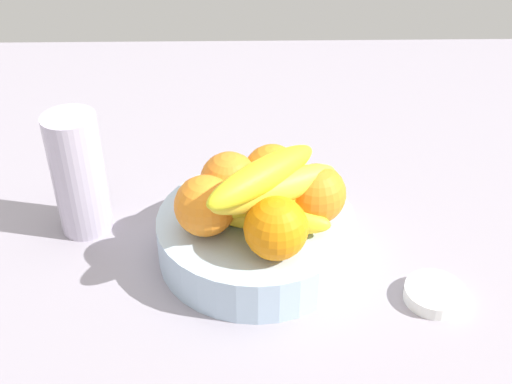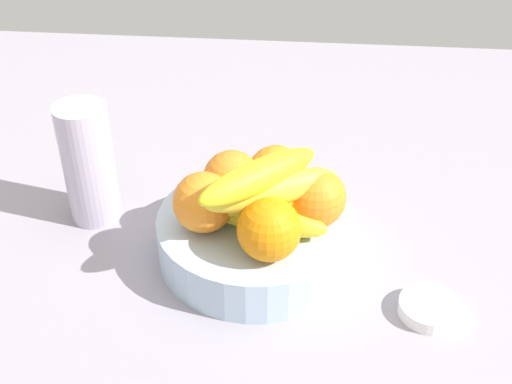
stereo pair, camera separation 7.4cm
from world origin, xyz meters
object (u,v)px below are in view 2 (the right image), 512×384
at_px(orange_front_left, 232,179).
at_px(banana_bunch, 263,196).
at_px(jar_lid, 429,308).
at_px(orange_center, 265,229).
at_px(orange_back_right, 279,174).
at_px(thermos_tumbler, 89,164).
at_px(orange_back_left, 316,198).
at_px(fruit_bowl, 256,236).
at_px(orange_front_right, 203,202).

relative_size(orange_front_left, banana_bunch, 0.41).
bearing_deg(jar_lid, orange_center, 174.47).
relative_size(orange_front_left, orange_back_right, 1.00).
bearing_deg(orange_back_right, orange_center, -94.02).
height_order(orange_center, banana_bunch, banana_bunch).
xyz_separation_m(orange_front_left, jar_lid, (0.25, -0.12, -0.09)).
bearing_deg(orange_center, orange_front_left, 117.60).
bearing_deg(thermos_tumbler, orange_front_left, -10.04).
distance_m(orange_back_left, orange_back_right, 0.07).
height_order(fruit_bowl, orange_center, orange_center).
bearing_deg(orange_back_left, orange_center, -130.10).
distance_m(fruit_bowl, orange_front_left, 0.08).
relative_size(orange_front_left, orange_back_left, 1.00).
distance_m(orange_back_right, banana_bunch, 0.07).
bearing_deg(orange_center, orange_back_left, 49.90).
bearing_deg(jar_lid, thermos_tumbler, 161.30).
relative_size(fruit_bowl, thermos_tumbler, 1.46).
bearing_deg(fruit_bowl, orange_back_left, -1.88).
xyz_separation_m(fruit_bowl, jar_lid, (0.22, -0.09, -0.02)).
bearing_deg(orange_front_left, fruit_bowl, -39.35).
height_order(orange_back_right, thermos_tumbler, thermos_tumbler).
xyz_separation_m(fruit_bowl, orange_front_left, (-0.03, 0.03, 0.07)).
relative_size(orange_front_left, jar_lid, 1.04).
height_order(orange_back_right, jar_lid, orange_back_right).
bearing_deg(jar_lid, orange_back_right, 144.70).
bearing_deg(fruit_bowl, thermos_tumbler, 164.94).
bearing_deg(orange_front_left, orange_front_right, -118.63).
relative_size(fruit_bowl, orange_front_right, 3.37).
bearing_deg(orange_center, banana_bunch, 98.42).
bearing_deg(jar_lid, orange_front_right, 166.93).
relative_size(fruit_bowl, orange_back_right, 3.37).
bearing_deg(orange_back_left, orange_front_right, -170.70).
distance_m(orange_center, jar_lid, 0.22).
bearing_deg(orange_front_right, orange_center, -29.62).
bearing_deg(fruit_bowl, orange_back_right, 60.54).
relative_size(fruit_bowl, orange_back_left, 3.37).
height_order(fruit_bowl, orange_front_left, orange_front_left).
height_order(thermos_tumbler, jar_lid, thermos_tumbler).
xyz_separation_m(orange_center, orange_back_right, (0.01, 0.12, 0.00)).
xyz_separation_m(orange_front_right, jar_lid, (0.28, -0.06, -0.09)).
distance_m(orange_front_right, orange_center, 0.09).
xyz_separation_m(orange_back_left, orange_back_right, (-0.05, 0.05, 0.00)).
bearing_deg(fruit_bowl, orange_center, -76.04).
xyz_separation_m(fruit_bowl, orange_back_left, (0.07, -0.00, 0.07)).
relative_size(orange_front_right, orange_center, 1.00).
distance_m(orange_back_left, jar_lid, 0.19).
bearing_deg(orange_back_left, fruit_bowl, 178.12).
relative_size(orange_center, jar_lid, 1.04).
bearing_deg(orange_back_left, orange_back_right, 135.73).
height_order(fruit_bowl, orange_back_left, orange_back_left).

